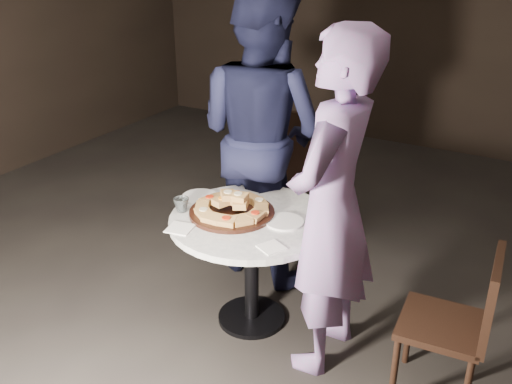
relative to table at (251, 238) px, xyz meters
The scene contains 13 objects.
floor 0.56m from the table, 159.96° to the right, with size 7.00×7.00×0.00m, color black.
table is the anchor object (origin of this frame).
serving_board 0.17m from the table, behind, with size 0.46×0.46×0.02m, color black.
focaccia_pile 0.21m from the table, behind, with size 0.42×0.41×0.11m.
plate_left 0.41m from the table, 169.75° to the left, with size 0.21×0.21×0.01m, color white.
plate_right 0.23m from the table, 10.32° to the left, with size 0.20×0.20×0.01m, color white.
water_glass 0.42m from the table, 161.35° to the right, with size 0.08×0.08×0.08m, color silver.
napkin_near 0.41m from the table, 130.70° to the right, with size 0.13×0.13×0.01m, color white.
napkin_far 0.36m from the table, 43.15° to the right, with size 0.11×0.11×0.01m, color white.
chair_far 1.12m from the table, 102.62° to the left, with size 0.55×0.56×0.97m.
chair_right 1.14m from the table, ahead, with size 0.42×0.40×0.80m.
diner_navy 0.74m from the table, 114.68° to the left, with size 0.89×0.69×1.83m, color black.
diner_teal 0.58m from the table, ahead, with size 0.63×0.41×1.72m, color slate.
Camera 1 is at (1.50, -2.30, 2.05)m, focal length 40.00 mm.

